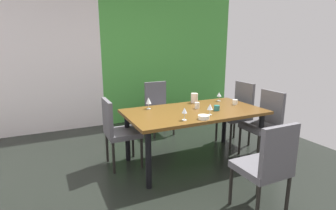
{
  "coord_description": "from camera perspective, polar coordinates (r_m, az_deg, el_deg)",
  "views": [
    {
      "loc": [
        -1.18,
        -2.56,
        1.65
      ],
      "look_at": [
        0.26,
        0.47,
        0.85
      ],
      "focal_mm": 28.0,
      "sensor_mm": 36.0,
      "label": 1
    }
  ],
  "objects": [
    {
      "name": "wine_glass_front",
      "position": [
        3.4,
        9.13,
        -0.45
      ],
      "size": [
        0.08,
        0.08,
        0.14
      ],
      "color": "silver",
      "rests_on": "dining_table"
    },
    {
      "name": "chair_left_far",
      "position": [
        3.57,
        -10.96,
        -5.12
      ],
      "size": [
        0.44,
        0.44,
        0.94
      ],
      "rotation": [
        0.0,
        0.0,
        -1.57
      ],
      "color": "#565459",
      "rests_on": "ground_plane"
    },
    {
      "name": "chair_head_near",
      "position": [
        2.7,
        20.76,
        -11.94
      ],
      "size": [
        0.44,
        0.44,
        0.95
      ],
      "color": "#565459",
      "rests_on": "ground_plane"
    },
    {
      "name": "pitcher_left",
      "position": [
        4.07,
        5.76,
        1.55
      ],
      "size": [
        0.12,
        0.11,
        0.15
      ],
      "color": "beige",
      "rests_on": "dining_table"
    },
    {
      "name": "dining_table",
      "position": [
        3.64,
        5.74,
        -2.33
      ],
      "size": [
        1.88,
        1.02,
        0.74
      ],
      "color": "brown",
      "rests_on": "ground_plane"
    },
    {
      "name": "cup_near_shelf",
      "position": [
        3.64,
        10.56,
        -0.64
      ],
      "size": [
        0.08,
        0.08,
        0.07
      ],
      "primitive_type": "cylinder",
      "color": "#226562",
      "rests_on": "dining_table"
    },
    {
      "name": "back_panel_interior",
      "position": [
        5.29,
        -29.04,
        8.28
      ],
      "size": [
        2.7,
        0.1,
        2.66
      ],
      "primitive_type": "cube",
      "color": "silver",
      "rests_on": "ground_plane"
    },
    {
      "name": "wine_glass_right",
      "position": [
        3.13,
        3.61,
        -1.29
      ],
      "size": [
        0.06,
        0.06,
        0.15
      ],
      "color": "silver",
      "rests_on": "dining_table"
    },
    {
      "name": "chair_head_far",
      "position": [
        4.84,
        -2.16,
        0.07
      ],
      "size": [
        0.44,
        0.45,
        0.94
      ],
      "rotation": [
        0.0,
        0.0,
        3.14
      ],
      "color": "#565459",
      "rests_on": "ground_plane"
    },
    {
      "name": "cup_west",
      "position": [
        4.05,
        14.38,
        0.62
      ],
      "size": [
        0.08,
        0.08,
        0.08
      ],
      "primitive_type": "cylinder",
      "color": "white",
      "rests_on": "dining_table"
    },
    {
      "name": "garden_window_panel",
      "position": [
        5.85,
        0.36,
        10.28
      ],
      "size": [
        3.0,
        0.1,
        2.66
      ],
      "primitive_type": "cube",
      "color": "#43913A",
      "rests_on": "ground_plane"
    },
    {
      "name": "chair_right_far",
      "position": [
        4.48,
        14.97,
        -1.14
      ],
      "size": [
        0.44,
        0.44,
        1.02
      ],
      "rotation": [
        0.0,
        0.0,
        1.57
      ],
      "color": "#565459",
      "rests_on": "ground_plane"
    },
    {
      "name": "serving_bowl_rear",
      "position": [
        3.22,
        7.79,
        -2.64
      ],
      "size": [
        0.14,
        0.14,
        0.05
      ],
      "primitive_type": "cylinder",
      "color": "white",
      "rests_on": "dining_table"
    },
    {
      "name": "wine_glass_near_window",
      "position": [
        3.67,
        -4.26,
        0.92
      ],
      "size": [
        0.08,
        0.08,
        0.16
      ],
      "color": "silver",
      "rests_on": "dining_table"
    },
    {
      "name": "wine_glass_north",
      "position": [
        4.24,
        11.06,
        2.24
      ],
      "size": [
        0.07,
        0.07,
        0.14
      ],
      "color": "silver",
      "rests_on": "dining_table"
    },
    {
      "name": "cup_south",
      "position": [
        3.72,
        6.34,
        -0.09
      ],
      "size": [
        0.07,
        0.07,
        0.09
      ],
      "primitive_type": "cylinder",
      "color": "silver",
      "rests_on": "dining_table"
    },
    {
      "name": "chair_right_near",
      "position": [
        4.06,
        20.28,
        -3.24
      ],
      "size": [
        0.44,
        0.44,
        0.98
      ],
      "rotation": [
        0.0,
        0.0,
        1.57
      ],
      "color": "#565459",
      "rests_on": "ground_plane"
    },
    {
      "name": "ground_plane",
      "position": [
        3.27,
        -0.53,
        -17.1
      ],
      "size": [
        5.7,
        5.52,
        0.02
      ],
      "primitive_type": "cube",
      "color": "black"
    }
  ]
}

